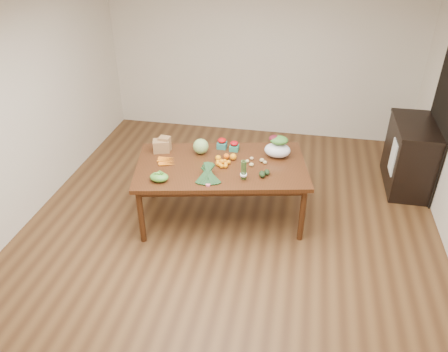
% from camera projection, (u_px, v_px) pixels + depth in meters
% --- Properties ---
extents(floor, '(6.00, 6.00, 0.00)m').
position_uv_depth(floor, '(227.00, 239.00, 5.16)').
color(floor, brown).
rests_on(floor, ground).
extents(room_walls, '(5.02, 6.02, 2.70)m').
position_uv_depth(room_walls, '(227.00, 137.00, 4.45)').
color(room_walls, silver).
rests_on(room_walls, floor).
extents(dining_table, '(2.19, 1.50, 0.75)m').
position_uv_depth(dining_table, '(221.00, 191.00, 5.37)').
color(dining_table, '#461F10').
rests_on(dining_table, floor).
extents(doorway_dark, '(0.02, 1.00, 2.10)m').
position_uv_depth(doorway_dark, '(441.00, 119.00, 5.55)').
color(doorway_dark, black).
rests_on(doorway_dark, floor).
extents(cabinet, '(0.52, 1.02, 0.94)m').
position_uv_depth(cabinet, '(409.00, 156.00, 5.93)').
color(cabinet, black).
rests_on(cabinet, floor).
extents(dish_towel, '(0.02, 0.28, 0.45)m').
position_uv_depth(dish_towel, '(393.00, 157.00, 5.73)').
color(dish_towel, white).
rests_on(dish_towel, cabinet).
extents(paper_bag, '(0.30, 0.27, 0.19)m').
position_uv_depth(paper_bag, '(161.00, 145.00, 5.40)').
color(paper_bag, '#9E7D47').
rests_on(paper_bag, dining_table).
extents(cabbage, '(0.19, 0.19, 0.19)m').
position_uv_depth(cabbage, '(201.00, 146.00, 5.36)').
color(cabbage, '#98B96A').
rests_on(cabbage, dining_table).
extents(strawberry_basket_a, '(0.14, 0.14, 0.11)m').
position_uv_depth(strawberry_basket_a, '(222.00, 144.00, 5.50)').
color(strawberry_basket_a, red).
rests_on(strawberry_basket_a, dining_table).
extents(strawberry_basket_b, '(0.13, 0.13, 0.10)m').
position_uv_depth(strawberry_basket_b, '(234.00, 147.00, 5.45)').
color(strawberry_basket_b, '#AD0B17').
rests_on(strawberry_basket_b, dining_table).
extents(orange_a, '(0.07, 0.07, 0.07)m').
position_uv_depth(orange_a, '(218.00, 158.00, 5.23)').
color(orange_a, '#FF9F0F').
rests_on(orange_a, dining_table).
extents(orange_b, '(0.07, 0.07, 0.07)m').
position_uv_depth(orange_b, '(226.00, 156.00, 5.26)').
color(orange_b, '#DE520D').
rests_on(orange_b, dining_table).
extents(orange_c, '(0.08, 0.08, 0.08)m').
position_uv_depth(orange_c, '(233.00, 157.00, 5.24)').
color(orange_c, '#FF9A0F').
rests_on(orange_c, dining_table).
extents(mandarin_cluster, '(0.21, 0.21, 0.08)m').
position_uv_depth(mandarin_cluster, '(222.00, 162.00, 5.13)').
color(mandarin_cluster, orange).
rests_on(mandarin_cluster, dining_table).
extents(carrots, '(0.26, 0.26, 0.03)m').
position_uv_depth(carrots, '(167.00, 161.00, 5.21)').
color(carrots, orange).
rests_on(carrots, dining_table).
extents(snap_pea_bag, '(0.21, 0.16, 0.10)m').
position_uv_depth(snap_pea_bag, '(159.00, 177.00, 4.84)').
color(snap_pea_bag, green).
rests_on(snap_pea_bag, dining_table).
extents(kale_bunch, '(0.40, 0.46, 0.16)m').
position_uv_depth(kale_bunch, '(208.00, 175.00, 4.82)').
color(kale_bunch, black).
rests_on(kale_bunch, dining_table).
extents(asparagus_bundle, '(0.10, 0.13, 0.26)m').
position_uv_depth(asparagus_bundle, '(244.00, 170.00, 4.82)').
color(asparagus_bundle, '#476D32').
rests_on(asparagus_bundle, dining_table).
extents(potato_a, '(0.05, 0.04, 0.04)m').
position_uv_depth(potato_a, '(247.00, 161.00, 5.20)').
color(potato_a, '#DDCD80').
rests_on(potato_a, dining_table).
extents(potato_b, '(0.05, 0.05, 0.05)m').
position_uv_depth(potato_b, '(251.00, 165.00, 5.12)').
color(potato_b, tan).
rests_on(potato_b, dining_table).
extents(potato_c, '(0.06, 0.05, 0.05)m').
position_uv_depth(potato_c, '(262.00, 160.00, 5.20)').
color(potato_c, tan).
rests_on(potato_c, dining_table).
extents(potato_d, '(0.05, 0.04, 0.04)m').
position_uv_depth(potato_d, '(252.00, 158.00, 5.26)').
color(potato_d, tan).
rests_on(potato_d, dining_table).
extents(potato_e, '(0.05, 0.04, 0.04)m').
position_uv_depth(potato_e, '(265.00, 162.00, 5.17)').
color(potato_e, tan).
rests_on(potato_e, dining_table).
extents(avocado_a, '(0.10, 0.12, 0.07)m').
position_uv_depth(avocado_a, '(262.00, 174.00, 4.91)').
color(avocado_a, black).
rests_on(avocado_a, dining_table).
extents(avocado_b, '(0.08, 0.10, 0.06)m').
position_uv_depth(avocado_b, '(267.00, 172.00, 4.96)').
color(avocado_b, black).
rests_on(avocado_b, dining_table).
extents(salad_bag, '(0.36, 0.30, 0.25)m').
position_uv_depth(salad_bag, '(278.00, 148.00, 5.27)').
color(salad_bag, white).
rests_on(salad_bag, dining_table).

